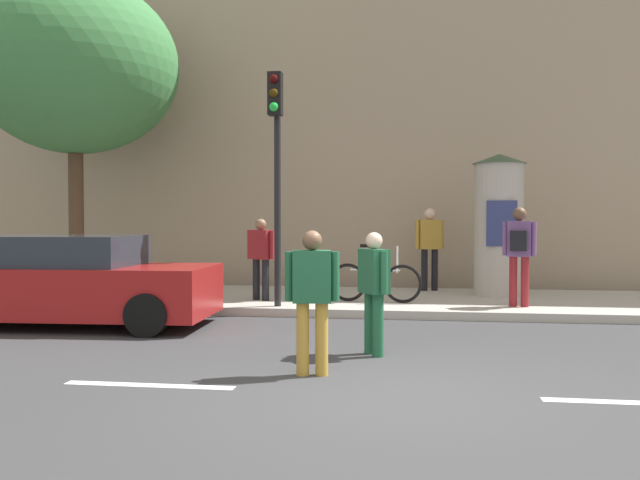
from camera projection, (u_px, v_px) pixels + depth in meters
The scene contains 14 objects.
ground_plane at pixel (383, 394), 6.70m from camera, with size 80.00×80.00×0.00m, color #38383A.
sidewalk_curb at pixel (401, 301), 13.63m from camera, with size 36.00×4.00×0.15m, color #B2ADA3.
lane_markings at pixel (383, 394), 6.70m from camera, with size 25.80×0.16×0.01m.
building_backdrop at pixel (406, 75), 18.41m from camera, with size 36.00×5.00×11.16m, color tan.
traffic_light at pixel (276, 150), 12.10m from camera, with size 0.24×0.45×4.13m.
poster_column at pixel (499, 224), 13.93m from camera, with size 1.09×1.09×2.89m.
street_tree at pixel (75, 67), 14.52m from camera, with size 4.36×4.36×6.66m.
pedestrian_in_light_jacket at pixel (312, 291), 7.48m from camera, with size 0.59×0.29×1.59m.
pedestrian_with_bag at pixel (374, 284), 8.59m from camera, with size 0.43×0.50×1.55m.
pedestrian_in_dark_shirt at pixel (519, 247), 12.17m from camera, with size 0.57×0.44×1.77m.
pedestrian_tallest at pixel (430, 242), 14.92m from camera, with size 0.62×0.37×1.80m.
pedestrian_with_backpack at pixel (261, 252), 13.17m from camera, with size 0.59×0.46×1.57m.
bicycle_leaning at pixel (375, 281), 12.87m from camera, with size 1.76×0.31×1.09m.
parked_car_silver at pixel (65, 282), 10.97m from camera, with size 4.68×2.17×1.45m.
Camera 1 is at (0.33, -6.67, 1.71)m, focal length 38.49 mm.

